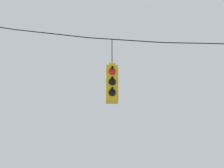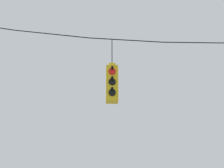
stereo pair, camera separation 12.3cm
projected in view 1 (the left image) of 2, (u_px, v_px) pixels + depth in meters
span_wire at (199, 37)px, 10.41m from camera, size 15.56×0.03×0.72m
traffic_light_near_right_pole at (112, 83)px, 9.72m from camera, size 0.34×0.46×1.97m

